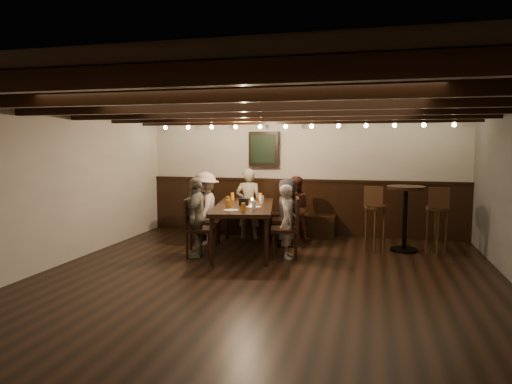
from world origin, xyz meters
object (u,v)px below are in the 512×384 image
(bar_stool_left, at_px, (375,227))
(chair_left_near, at_px, (207,230))
(chair_right_near, at_px, (285,229))
(person_bench_centre, at_px, (249,204))
(dining_table, at_px, (244,209))
(person_bench_right, at_px, (295,209))
(person_bench_left, at_px, (202,207))
(person_right_far, at_px, (288,221))
(person_left_far, at_px, (196,217))
(person_left_near, at_px, (206,209))
(bar_stool_right, at_px, (437,230))
(high_top_table, at_px, (405,209))
(chair_right_far, at_px, (286,240))
(chair_left_far, at_px, (199,239))
(person_right_near, at_px, (287,212))

(bar_stool_left, bearing_deg, chair_left_near, -164.18)
(chair_right_near, xyz_separation_m, person_bench_centre, (-0.82, 0.45, 0.39))
(chair_left_near, distance_m, bar_stool_left, 3.00)
(dining_table, relative_size, person_bench_right, 1.84)
(person_bench_left, xyz_separation_m, person_right_far, (1.88, -1.00, -0.03))
(person_left_far, relative_size, bar_stool_left, 1.15)
(person_left_near, distance_m, bar_stool_left, 3.04)
(person_left_near, xyz_separation_m, bar_stool_right, (4.02, 0.22, -0.25))
(chair_left_near, relative_size, high_top_table, 0.78)
(dining_table, xyz_separation_m, person_bench_left, (-1.06, 0.71, -0.11))
(chair_right_near, distance_m, person_right_far, 0.95)
(dining_table, distance_m, high_top_table, 2.78)
(chair_right_far, bearing_deg, bar_stool_left, -72.37)
(chair_left_far, height_order, person_left_far, person_left_far)
(person_bench_right, relative_size, person_left_far, 0.94)
(chair_right_far, height_order, person_right_near, person_right_near)
(dining_table, xyz_separation_m, person_bench_right, (0.71, 1.06, -0.12))
(chair_left_far, distance_m, person_right_near, 1.75)
(chair_right_near, relative_size, high_top_table, 0.87)
(dining_table, height_order, high_top_table, high_top_table)
(chair_right_near, height_order, person_bench_right, person_bench_right)
(chair_left_far, xyz_separation_m, person_bench_centre, (0.42, 1.61, 0.40))
(bar_stool_right, bearing_deg, person_right_near, 179.48)
(chair_right_far, distance_m, person_right_near, 0.95)
(person_bench_right, height_order, person_left_far, person_left_far)
(person_bench_left, distance_m, person_bench_right, 1.80)
(person_left_near, xyz_separation_m, high_top_table, (3.52, 0.38, 0.07))
(dining_table, distance_m, chair_right_near, 0.96)
(person_right_near, bearing_deg, person_left_far, 120.96)
(bar_stool_left, relative_size, bar_stool_right, 1.00)
(person_bench_centre, height_order, bar_stool_left, person_bench_centre)
(dining_table, distance_m, person_bench_centre, 1.05)
(person_bench_centre, bearing_deg, chair_right_near, 140.23)
(dining_table, height_order, person_right_near, person_right_near)
(person_right_near, bearing_deg, bar_stool_left, -105.48)
(chair_right_near, bearing_deg, person_bench_left, 74.48)
(dining_table, height_order, chair_right_far, chair_right_far)
(person_bench_centre, xyz_separation_m, person_right_far, (1.03, -1.33, -0.09))
(chair_left_far, bearing_deg, chair_right_far, 90.00)
(dining_table, bearing_deg, person_bench_centre, 90.00)
(bar_stool_right, bearing_deg, chair_left_far, -162.94)
(person_left_far, xyz_separation_m, person_right_far, (1.47, 0.29, -0.06))
(chair_left_near, height_order, high_top_table, high_top_table)
(chair_right_far, bearing_deg, person_right_near, -1.85)
(chair_left_far, height_order, person_bench_left, person_bench_left)
(person_left_far, height_order, high_top_table, person_left_far)
(person_left_far, bearing_deg, person_bench_right, 129.29)
(chair_left_far, distance_m, high_top_table, 3.58)
(person_bench_centre, xyz_separation_m, high_top_table, (2.90, -0.35, 0.05))
(chair_right_near, bearing_deg, person_bench_right, -21.71)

